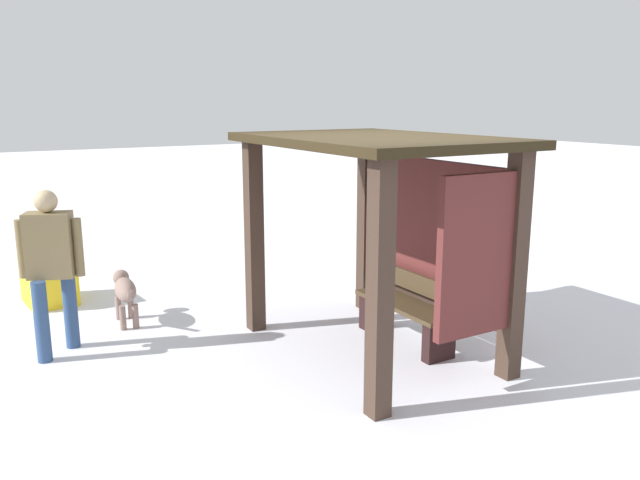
% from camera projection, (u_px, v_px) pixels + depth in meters
% --- Properties ---
extents(ground_plane, '(60.00, 60.00, 0.00)m').
position_uv_depth(ground_plane, '(370.00, 350.00, 6.57)').
color(ground_plane, white).
extents(bus_shelter, '(2.74, 1.88, 2.19)m').
position_uv_depth(bus_shelter, '(396.00, 200.00, 6.25)').
color(bus_shelter, '#3D2C22').
rests_on(bus_shelter, ground).
extents(bench_left_inside, '(1.30, 0.40, 0.72)m').
position_uv_depth(bench_left_inside, '(407.00, 311.00, 6.73)').
color(bench_left_inside, '#453521').
rests_on(bench_left_inside, ground).
extents(person_walking, '(0.44, 0.61, 1.68)m').
position_uv_depth(person_walking, '(51.00, 260.00, 6.27)').
color(person_walking, olive).
rests_on(person_walking, ground).
extents(dog, '(0.92, 0.29, 0.55)m').
position_uv_depth(dog, '(125.00, 291.00, 7.31)').
color(dog, gray).
rests_on(dog, ground).
extents(grit_bin, '(0.75, 0.62, 0.59)m').
position_uv_depth(grit_bin, '(49.00, 280.00, 8.05)').
color(grit_bin, yellow).
rests_on(grit_bin, ground).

